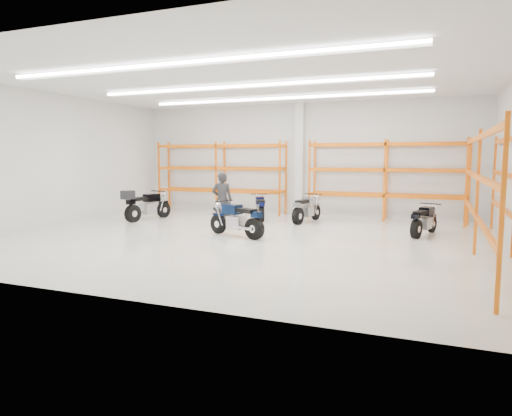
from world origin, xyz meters
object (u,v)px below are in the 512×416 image
at_px(standing_man, 222,200).
at_px(structural_column, 300,159).
at_px(motorcycle_back_a, 145,206).
at_px(motorcycle_back_d, 423,221).
at_px(motorcycle_back_c, 306,209).
at_px(motorcycle_back_b, 260,208).
at_px(motorcycle_main, 238,220).

height_order(standing_man, structural_column, structural_column).
height_order(motorcycle_back_a, motorcycle_back_d, motorcycle_back_a).
distance_m(motorcycle_back_a, motorcycle_back_c, 5.95).
distance_m(standing_man, structural_column, 4.60).
relative_size(motorcycle_back_c, standing_man, 1.10).
bearing_deg(motorcycle_back_b, motorcycle_back_a, -155.29).
bearing_deg(structural_column, standing_man, -109.54).
distance_m(motorcycle_back_a, motorcycle_back_d, 9.71).
bearing_deg(structural_column, motorcycle_back_d, -35.36).
xyz_separation_m(motorcycle_main, motorcycle_back_d, (5.08, 2.21, -0.05)).
relative_size(motorcycle_back_b, structural_column, 0.40).
distance_m(motorcycle_back_c, standing_man, 3.18).
relative_size(motorcycle_back_d, standing_man, 1.01).
distance_m(motorcycle_back_a, standing_man, 3.43).
xyz_separation_m(motorcycle_main, motorcycle_back_b, (-0.74, 3.70, -0.05)).
relative_size(motorcycle_back_b, motorcycle_back_c, 0.87).
distance_m(motorcycle_back_d, standing_man, 6.38).
xyz_separation_m(motorcycle_back_b, motorcycle_back_d, (5.81, -1.49, -0.00)).
distance_m(motorcycle_main, standing_man, 2.00).
bearing_deg(motorcycle_back_c, standing_man, -137.17).
relative_size(motorcycle_back_a, motorcycle_back_b, 1.27).
xyz_separation_m(motorcycle_back_a, motorcycle_back_c, (5.69, 1.73, -0.09)).
bearing_deg(motorcycle_back_a, motorcycle_back_d, 1.79).
bearing_deg(motorcycle_back_c, motorcycle_back_b, 178.07).
distance_m(motorcycle_main, structural_column, 5.92).
distance_m(motorcycle_back_c, structural_column, 2.81).
height_order(motorcycle_back_d, standing_man, standing_man).
xyz_separation_m(motorcycle_back_a, structural_column, (4.86, 3.74, 1.69)).
height_order(motorcycle_back_d, structural_column, structural_column).
relative_size(motorcycle_main, motorcycle_back_c, 1.00).
xyz_separation_m(motorcycle_back_d, structural_column, (-4.85, 3.44, 1.81)).
height_order(motorcycle_back_c, structural_column, structural_column).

